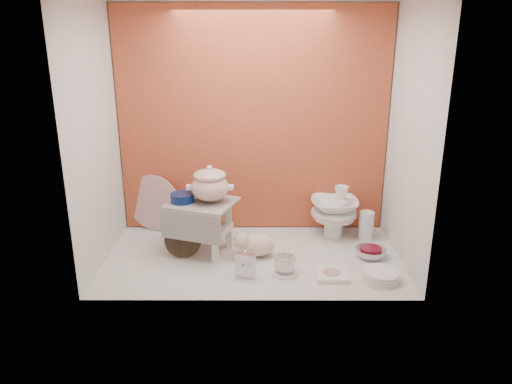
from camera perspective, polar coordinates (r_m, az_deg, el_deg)
ground at (r=3.07m, az=-0.38°, el=-7.57°), size 1.80×1.80×0.00m
niche_shell at (r=2.96m, az=-0.39°, el=10.39°), size 1.86×1.03×1.53m
step_stool at (r=3.10m, az=-6.19°, el=-4.02°), size 0.48×0.45×0.33m
soup_tureen at (r=3.00m, az=-5.35°, el=0.98°), size 0.28×0.28×0.23m
cobalt_bowl at (r=3.05m, az=-8.49°, el=-0.65°), size 0.19×0.19×0.05m
floral_platter at (r=3.48m, az=-11.77°, el=-1.23°), size 0.39×0.17×0.39m
blue_white_vase at (r=3.39m, az=-7.45°, el=-3.07°), size 0.23×0.23×0.22m
lacquer_tray at (r=3.07m, az=-8.44°, el=-5.48°), size 0.23×0.08×0.23m
mantel_clock at (r=2.81m, az=-1.25°, el=-8.30°), size 0.12×0.08×0.17m
plush_pig at (r=3.05m, az=0.19°, el=-6.05°), size 0.29×0.21×0.16m
teacup_saucer at (r=2.89m, az=3.33°, el=-9.28°), size 0.20×0.20×0.01m
gold_rim_teacup at (r=2.86m, az=3.35°, el=-8.30°), size 0.14×0.14×0.10m
lattice_dish at (r=2.88m, az=8.72°, el=-9.38°), size 0.18×0.18×0.03m
dinner_plate_stack at (r=2.88m, az=14.21°, el=-9.36°), size 0.22×0.22×0.06m
crystal_bowl at (r=3.14m, az=13.11°, el=-6.88°), size 0.24×0.24×0.06m
clear_glass_vase at (r=3.36m, az=12.60°, el=-3.82°), size 0.12×0.12×0.19m
porcelain_tower at (r=3.34m, az=9.02°, el=-2.20°), size 0.39×0.39×0.36m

